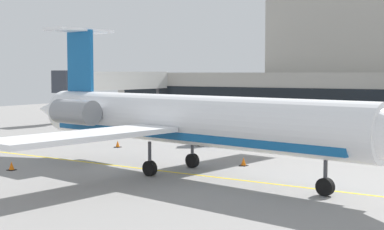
{
  "coord_description": "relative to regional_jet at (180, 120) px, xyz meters",
  "views": [
    {
      "loc": [
        22.94,
        -27.06,
        6.02
      ],
      "look_at": [
        1.49,
        6.35,
        3.0
      ],
      "focal_mm": 52.08,
      "sensor_mm": 36.0,
      "label": 1
    }
  ],
  "objects": [
    {
      "name": "baggage_tug",
      "position": [
        -5.1,
        12.17,
        -2.39
      ],
      "size": [
        3.97,
        3.18,
        1.8
      ],
      "color": "#1E4CB2",
      "rests_on": "ground"
    },
    {
      "name": "safety_cone_alpha",
      "position": [
        -10.69,
        6.83,
        -2.98
      ],
      "size": [
        0.47,
        0.47,
        0.55
      ],
      "color": "orange",
      "rests_on": "ground"
    },
    {
      "name": "terminal_building",
      "position": [
        -0.96,
        49.12,
        3.31
      ],
      "size": [
        72.42,
        17.7,
        17.9
      ],
      "color": "#B7B2A8",
      "rests_on": "ground"
    },
    {
      "name": "safety_cone_bravo",
      "position": [
        2.02,
        4.36,
        -2.98
      ],
      "size": [
        0.47,
        0.47,
        0.55
      ],
      "color": "orange",
      "rests_on": "ground"
    },
    {
      "name": "ground",
      "position": [
        -4.44,
        -0.43,
        -3.27
      ],
      "size": [
        120.0,
        120.0,
        0.11
      ],
      "color": "gray"
    },
    {
      "name": "jet_bridge_east",
      "position": [
        -29.54,
        28.33,
        1.69
      ],
      "size": [
        2.4,
        20.98,
        6.29
      ],
      "color": "silver",
      "rests_on": "ground"
    },
    {
      "name": "safety_cone_charlie",
      "position": [
        -9.3,
        -4.87,
        -2.98
      ],
      "size": [
        0.47,
        0.47,
        0.55
      ],
      "color": "orange",
      "rests_on": "ground"
    },
    {
      "name": "regional_jet",
      "position": [
        0.0,
        0.0,
        0.0
      ],
      "size": [
        29.75,
        24.25,
        9.09
      ],
      "color": "white",
      "rests_on": "ground"
    }
  ]
}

